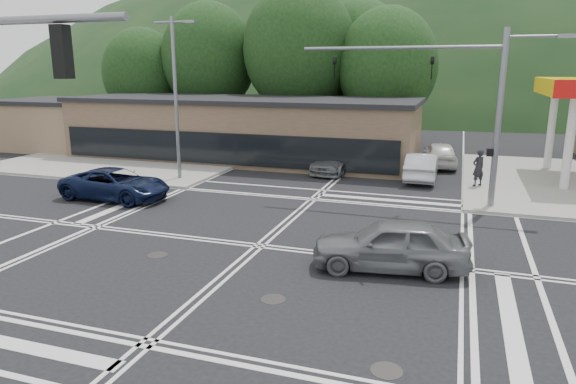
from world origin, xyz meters
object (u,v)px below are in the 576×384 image
(car_northbound, at_px, (336,161))
(pedestrian, at_px, (478,168))
(car_queue_a, at_px, (422,167))
(car_blue_west, at_px, (116,184))
(car_grey_center, at_px, (390,244))
(car_queue_b, at_px, (440,154))

(car_northbound, xyz_separation_m, pedestrian, (8.19, -1.95, 0.43))
(car_queue_a, distance_m, pedestrian, 3.29)
(car_blue_west, distance_m, car_northbound, 13.29)
(car_northbound, bearing_deg, pedestrian, -6.12)
(car_northbound, bearing_deg, car_grey_center, -63.23)
(car_queue_a, height_order, car_northbound, car_queue_a)
(car_grey_center, distance_m, car_queue_a, 14.21)
(car_northbound, bearing_deg, car_blue_west, -123.78)
(car_queue_a, xyz_separation_m, car_northbound, (-5.18, 0.69, -0.08))
(car_grey_center, bearing_deg, car_blue_west, -118.05)
(car_queue_b, height_order, car_northbound, car_queue_b)
(car_grey_center, distance_m, car_northbound, 15.81)
(car_grey_center, relative_size, car_queue_a, 1.02)
(car_northbound, bearing_deg, car_queue_a, -0.25)
(car_northbound, relative_size, pedestrian, 2.48)
(car_blue_west, relative_size, car_queue_b, 1.13)
(car_blue_west, height_order, car_grey_center, car_grey_center)
(car_queue_b, bearing_deg, pedestrian, 103.15)
(car_queue_a, xyz_separation_m, car_queue_b, (0.82, 4.69, 0.03))
(car_blue_west, distance_m, car_grey_center, 14.83)
(car_northbound, bearing_deg, car_queue_b, 40.98)
(car_grey_center, bearing_deg, car_queue_b, 168.96)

